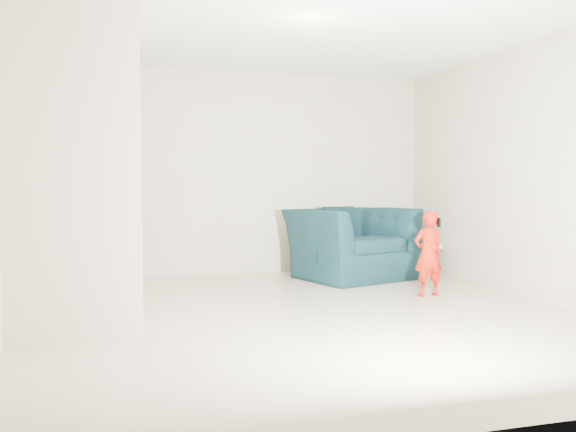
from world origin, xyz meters
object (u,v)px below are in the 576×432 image
object	(u,v)px
toddler	(428,254)
side_table	(427,255)
staircase	(80,212)
armchair	(351,243)

from	to	relation	value
toddler	side_table	xyz separation A→B (m)	(0.72, 1.31, -0.18)
staircase	armchair	bearing A→B (deg)	23.70
armchair	staircase	distance (m)	3.54
side_table	staircase	world-z (taller)	staircase
staircase	side_table	bearing A→B (deg)	17.22
armchair	staircase	xyz separation A→B (m)	(-3.21, -1.41, 0.50)
staircase	toddler	bearing A→B (deg)	0.03
toddler	staircase	size ratio (longest dim) A/B	0.25
armchair	side_table	bearing A→B (deg)	-22.53
armchair	side_table	world-z (taller)	armchair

